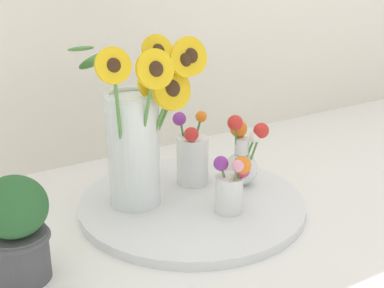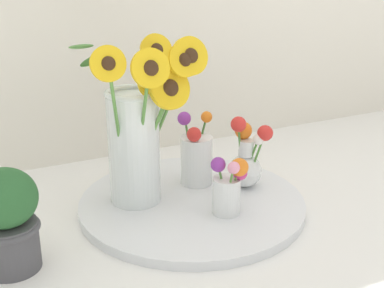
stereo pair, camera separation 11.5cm
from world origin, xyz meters
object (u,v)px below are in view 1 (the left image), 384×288
at_px(serving_tray, 192,204).
at_px(vase_small_back, 192,156).
at_px(vase_small_center, 231,185).
at_px(vase_bulb_right, 242,157).
at_px(potted_plant, 16,227).
at_px(mason_jar_sunflowers, 137,134).

distance_m(serving_tray, vase_small_back, 0.12).
bearing_deg(vase_small_back, vase_small_center, -92.26).
xyz_separation_m(serving_tray, vase_small_back, (0.05, 0.08, 0.08)).
distance_m(vase_bulb_right, potted_plant, 0.56).
distance_m(serving_tray, vase_small_center, 0.13).
distance_m(mason_jar_sunflowers, vase_bulb_right, 0.28).
distance_m(mason_jar_sunflowers, potted_plant, 0.33).
bearing_deg(mason_jar_sunflowers, potted_plant, -157.88).
relative_size(mason_jar_sunflowers, vase_bulb_right, 2.13).
bearing_deg(vase_bulb_right, mason_jar_sunflowers, 171.73).
xyz_separation_m(mason_jar_sunflowers, vase_small_center, (0.15, -0.14, -0.10)).
bearing_deg(vase_bulb_right, vase_small_center, -135.64).
distance_m(serving_tray, vase_bulb_right, 0.17).
distance_m(mason_jar_sunflowers, vase_small_back, 0.19).
bearing_deg(vase_small_center, vase_bulb_right, 44.36).
bearing_deg(serving_tray, mason_jar_sunflowers, 156.29).
xyz_separation_m(vase_bulb_right, potted_plant, (-0.55, -0.08, 0.01)).
bearing_deg(potted_plant, mason_jar_sunflowers, 22.12).
xyz_separation_m(vase_small_center, vase_small_back, (0.01, 0.17, 0.01)).
bearing_deg(vase_bulb_right, serving_tray, -175.96).
height_order(vase_small_center, vase_bulb_right, vase_bulb_right).
height_order(vase_small_back, potted_plant, potted_plant).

